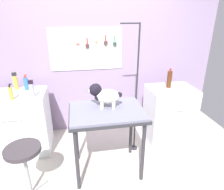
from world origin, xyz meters
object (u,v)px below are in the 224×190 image
dog (104,95)px  counter_left (20,123)px  stool (24,156)px  cabinet_right (169,114)px  detangler_spray (26,84)px  grooming_table (107,117)px  grooming_arm (136,97)px  soda_bottle (169,79)px

dog → counter_left: bearing=154.1°
counter_left → stool: (0.25, -0.88, 0.08)m
dog → stool: 1.08m
cabinet_right → detangler_spray: (-2.09, 0.26, 0.55)m
dog → stool: dog is taller
grooming_table → counter_left: (-1.17, 0.63, -0.32)m
dog → detangler_spray: size_ratio=1.79×
grooming_arm → stool: 1.53m
stool → detangler_spray: bearing=96.0°
grooming_arm → detangler_spray: 1.54m
grooming_arm → cabinet_right: 0.75m
dog → grooming_table: bearing=-75.5°
detangler_spray → soda_bottle: (2.05, -0.22, 0.02)m
counter_left → stool: counter_left is taller
grooming_arm → cabinet_right: bearing=15.3°
grooming_arm → stool: grooming_arm is taller
counter_left → detangler_spray: (0.14, 0.13, 0.54)m
grooming_table → counter_left: bearing=151.6°
counter_left → soda_bottle: soda_bottle is taller
stool → grooming_arm: bearing=23.2°
grooming_arm → detangler_spray: size_ratio=8.07×
counter_left → detangler_spray: bearing=43.2°
grooming_table → cabinet_right: bearing=25.6°
stool → detangler_spray: (-0.11, 1.01, 0.46)m
stool → counter_left: bearing=105.7°
dog → cabinet_right: size_ratio=0.46×
cabinet_right → grooming_table: bearing=-154.4°
grooming_arm → dog: size_ratio=4.50×
grooming_table → stool: size_ratio=1.39×
grooming_arm → detangler_spray: bearing=164.1°
grooming_arm → counter_left: bearing=169.9°
grooming_arm → detangler_spray: (-1.48, 0.42, 0.14)m
grooming_arm → cabinet_right: size_ratio=2.07×
soda_bottle → grooming_arm: bearing=-160.2°
detangler_spray → soda_bottle: bearing=-6.1°
dog → cabinet_right: dog is taller
grooming_arm → counter_left: 1.69m
cabinet_right → detangler_spray: size_ratio=3.91×
counter_left → cabinet_right: (2.23, -0.12, -0.01)m
grooming_arm → detangler_spray: grooming_arm is taller
dog → soda_bottle: soda_bottle is taller
grooming_arm → soda_bottle: grooming_arm is taller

